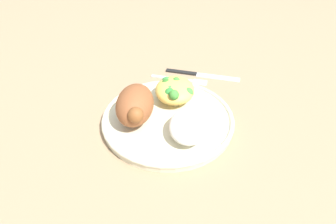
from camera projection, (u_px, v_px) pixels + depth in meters
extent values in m
plane|color=#9D7E5D|center=(168.00, 123.00, 0.63)|extent=(2.00, 2.00, 0.00)
cylinder|color=beige|center=(168.00, 120.00, 0.63)|extent=(0.27, 0.27, 0.01)
torus|color=beige|center=(168.00, 118.00, 0.63)|extent=(0.27, 0.27, 0.01)
ellipsoid|color=brown|center=(135.00, 105.00, 0.60)|extent=(0.11, 0.07, 0.07)
sphere|color=brown|center=(136.00, 115.00, 0.55)|extent=(0.03, 0.03, 0.03)
ellipsoid|color=white|center=(189.00, 126.00, 0.57)|extent=(0.10, 0.07, 0.04)
ellipsoid|color=#EABF56|center=(175.00, 90.00, 0.66)|extent=(0.10, 0.09, 0.04)
sphere|color=#439036|center=(174.00, 95.00, 0.62)|extent=(0.02, 0.02, 0.02)
sphere|color=#418B34|center=(176.00, 81.00, 0.66)|extent=(0.02, 0.02, 0.02)
sphere|color=#469545|center=(170.00, 90.00, 0.64)|extent=(0.02, 0.02, 0.02)
sphere|color=#367829|center=(167.00, 84.00, 0.66)|extent=(0.03, 0.03, 0.03)
sphere|color=#308A36|center=(169.00, 94.00, 0.64)|extent=(0.03, 0.03, 0.03)
sphere|color=#3B8A3D|center=(167.00, 82.00, 0.67)|extent=(0.03, 0.03, 0.03)
sphere|color=#43853A|center=(188.00, 92.00, 0.64)|extent=(0.02, 0.02, 0.02)
cube|color=silver|center=(173.00, 78.00, 0.76)|extent=(0.02, 0.11, 0.01)
cube|color=silver|center=(200.00, 82.00, 0.75)|extent=(0.03, 0.04, 0.00)
cube|color=black|center=(181.00, 71.00, 0.78)|extent=(0.02, 0.08, 0.01)
cube|color=silver|center=(218.00, 77.00, 0.77)|extent=(0.03, 0.11, 0.00)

